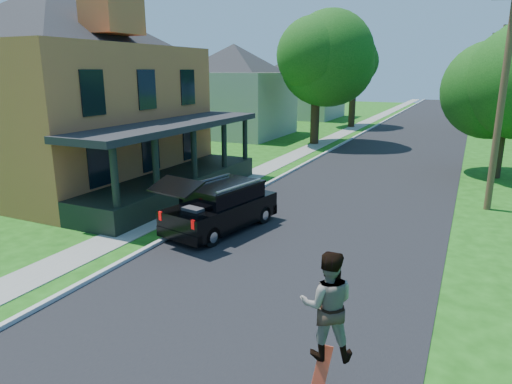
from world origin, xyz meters
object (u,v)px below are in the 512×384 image
at_px(skateboarder, 327,305).
at_px(utility_pole_near, 502,98).
at_px(tree_right_near, 507,78).
at_px(black_suv, 221,207).

relative_size(skateboarder, utility_pole_near, 0.22).
height_order(skateboarder, utility_pole_near, utility_pole_near).
bearing_deg(tree_right_near, skateboarder, -99.07).
distance_m(black_suv, utility_pole_near, 10.87).
xyz_separation_m(black_suv, skateboarder, (5.46, -6.17, 0.77)).
distance_m(black_suv, skateboarder, 8.27).
bearing_deg(tree_right_near, utility_pole_near, -93.41).
relative_size(black_suv, tree_right_near, 0.62).
bearing_deg(utility_pole_near, skateboarder, -121.20).
bearing_deg(skateboarder, tree_right_near, -118.13).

